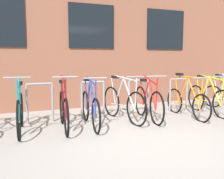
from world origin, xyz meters
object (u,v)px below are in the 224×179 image
object	(u,v)px
bicycle_yellow	(208,99)
bicycle_orange	(187,101)
bicycle_red	(148,103)
bicycle_maroon	(64,109)
bicycle_silver	(123,103)
bicycle_blue	(90,108)
bicycle_teal	(20,112)

from	to	relation	value
bicycle_yellow	bicycle_orange	bearing A→B (deg)	-174.63
bicycle_orange	bicycle_red	size ratio (longest dim) A/B	0.99
bicycle_maroon	bicycle_yellow	bearing A→B (deg)	0.68
bicycle_orange	bicycle_silver	distance (m)	1.59
bicycle_maroon	bicycle_red	xyz separation A→B (m)	(1.95, 0.08, 0.00)
bicycle_yellow	bicycle_blue	size ratio (longest dim) A/B	0.98
bicycle_yellow	bicycle_silver	distance (m)	2.28
bicycle_maroon	bicycle_red	distance (m)	1.95
bicycle_yellow	bicycle_blue	bearing A→B (deg)	-179.67
bicycle_maroon	bicycle_silver	xyz separation A→B (m)	(1.38, 0.21, 0.01)
bicycle_blue	bicycle_maroon	bearing A→B (deg)	-177.38
bicycle_orange	bicycle_red	bearing A→B (deg)	173.98
bicycle_maroon	bicycle_yellow	distance (m)	3.65
bicycle_blue	bicycle_orange	bearing A→B (deg)	-1.15
bicycle_silver	bicycle_yellow	bearing A→B (deg)	-4.31
bicycle_yellow	bicycle_teal	distance (m)	4.47
bicycle_maroon	bicycle_blue	xyz separation A→B (m)	(0.55, 0.03, -0.01)
bicycle_blue	bicycle_teal	world-z (taller)	bicycle_teal
bicycle_teal	bicycle_silver	bearing A→B (deg)	3.34
bicycle_silver	bicycle_blue	size ratio (longest dim) A/B	1.01
bicycle_blue	bicycle_red	size ratio (longest dim) A/B	1.03
bicycle_blue	bicycle_silver	bearing A→B (deg)	12.95
bicycle_maroon	bicycle_orange	world-z (taller)	bicycle_maroon
bicycle_orange	bicycle_yellow	bearing A→B (deg)	5.37
bicycle_maroon	bicycle_red	bearing A→B (deg)	2.45
bicycle_orange	bicycle_blue	distance (m)	2.40
bicycle_yellow	bicycle_red	distance (m)	1.71
bicycle_yellow	bicycle_maroon	bearing A→B (deg)	-179.32
bicycle_blue	bicycle_teal	distance (m)	1.37
bicycle_teal	bicycle_orange	bearing A→B (deg)	-1.66
bicycle_maroon	bicycle_orange	xyz separation A→B (m)	(2.95, -0.02, -0.02)
bicycle_silver	bicycle_teal	distance (m)	2.19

